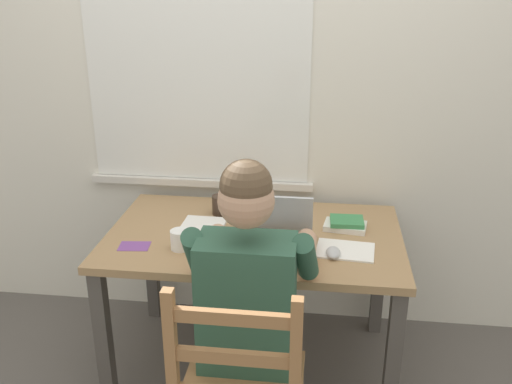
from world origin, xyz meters
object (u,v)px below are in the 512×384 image
laptop (272,238)px  landscape_photo_print (134,246)px  seated_person (251,294)px  desk (254,251)px  coffee_mug_dark (221,205)px  book_stack_main (346,224)px  computer_mouse (333,253)px  coffee_mug_white (181,240)px

laptop → landscape_photo_print: 0.59m
seated_person → landscape_photo_print: size_ratio=9.57×
seated_person → landscape_photo_print: seated_person is taller
desk → coffee_mug_dark: (-0.19, 0.20, 0.14)m
desk → book_stack_main: 0.44m
seated_person → computer_mouse: size_ratio=12.44×
laptop → landscape_photo_print: laptop is taller
desk → book_stack_main: book_stack_main is taller
coffee_mug_dark → book_stack_main: bearing=-9.3°
landscape_photo_print → laptop: bearing=-1.0°
laptop → book_stack_main: bearing=37.2°
seated_person → coffee_mug_white: bearing=139.7°
computer_mouse → coffee_mug_dark: (-0.54, 0.37, 0.03)m
laptop → computer_mouse: (0.26, -0.04, -0.03)m
book_stack_main → landscape_photo_print: bearing=-162.2°
laptop → computer_mouse: bearing=-8.5°
desk → seated_person: seated_person is taller
computer_mouse → landscape_photo_print: bearing=-179.1°
coffee_mug_dark → book_stack_main: size_ratio=0.60×
landscape_photo_print → coffee_mug_white: bearing=-5.5°
coffee_mug_white → desk: bearing=33.2°
computer_mouse → seated_person: bearing=-135.7°
coffee_mug_dark → book_stack_main: coffee_mug_dark is taller
laptop → computer_mouse: laptop is taller
computer_mouse → book_stack_main: book_stack_main is taller
seated_person → coffee_mug_white: 0.45m
laptop → book_stack_main: (0.31, 0.24, -0.03)m
book_stack_main → landscape_photo_print: size_ratio=1.57×
coffee_mug_white → coffee_mug_dark: coffee_mug_dark is taller
coffee_mug_white → book_stack_main: bearing=22.5°
landscape_photo_print → seated_person: bearing=-33.6°
coffee_mug_dark → computer_mouse: bearing=-34.9°
laptop → coffee_mug_dark: bearing=129.9°
laptop → landscape_photo_print: bearing=-174.9°
seated_person → landscape_photo_print: 0.61m
laptop → book_stack_main: 0.40m
desk → book_stack_main: size_ratio=6.46×
computer_mouse → book_stack_main: bearing=78.1°
seated_person → book_stack_main: bearing=57.7°
seated_person → laptop: bearing=81.9°
coffee_mug_white → book_stack_main: coffee_mug_white is taller
laptop → desk: bearing=124.3°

